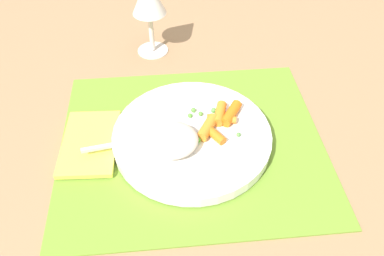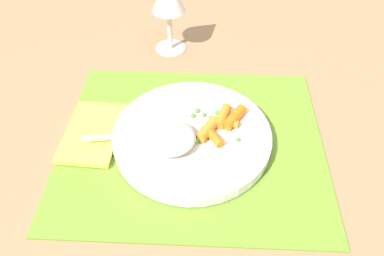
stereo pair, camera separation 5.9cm
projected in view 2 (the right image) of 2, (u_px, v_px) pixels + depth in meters
ground_plane at (192, 143)px, 0.63m from camera, size 2.40×2.40×0.00m
placemat at (192, 142)px, 0.63m from camera, size 0.43×0.37×0.01m
plate at (192, 136)px, 0.62m from camera, size 0.26×0.26×0.02m
rice_mound at (169, 138)px, 0.59m from camera, size 0.08×0.08×0.03m
carrot_portion at (221, 123)px, 0.62m from camera, size 0.09×0.09×0.02m
pea_scatter at (207, 123)px, 0.62m from camera, size 0.08×0.08×0.01m
fork at (162, 133)px, 0.61m from camera, size 0.21×0.04×0.01m
napkin at (93, 132)px, 0.64m from camera, size 0.09×0.14×0.01m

